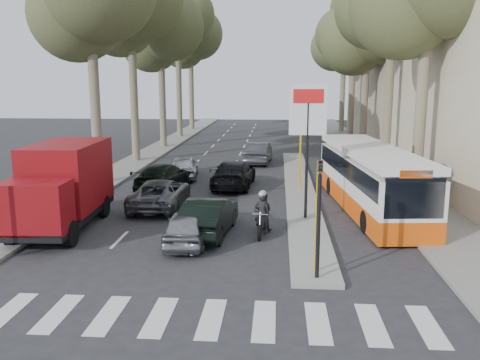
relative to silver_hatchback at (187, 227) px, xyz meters
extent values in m
plane|color=#28282B|center=(1.14, -1.74, -0.62)|extent=(120.00, 120.00, 0.00)
cube|color=gray|center=(9.74, 23.26, -0.56)|extent=(3.20, 70.00, 0.12)
cube|color=gray|center=(-6.86, 26.26, -0.56)|extent=(2.40, 64.00, 0.12)
cube|color=gray|center=(4.39, 9.26, -0.54)|extent=(1.50, 26.00, 0.16)
cube|color=#B7A88E|center=(16.64, 32.26, 7.38)|extent=(11.00, 20.00, 16.00)
cylinder|color=yellow|center=(4.39, -2.74, 1.13)|extent=(0.10, 0.10, 3.50)
cylinder|color=yellow|center=(4.39, 3.26, 1.13)|extent=(0.10, 0.10, 3.50)
cylinder|color=yellow|center=(4.39, 9.26, 1.13)|extent=(0.10, 0.10, 3.50)
cylinder|color=black|center=(4.39, 3.26, 1.98)|extent=(0.12, 0.12, 5.20)
cube|color=white|center=(4.39, 3.26, 3.98)|extent=(1.50, 0.10, 2.00)
cube|color=red|center=(4.39, 3.20, 4.53)|extent=(1.20, 0.02, 0.55)
cylinder|color=black|center=(4.39, -3.24, 0.98)|extent=(0.12, 0.12, 3.20)
imported|color=black|center=(4.39, -3.24, 2.48)|extent=(0.16, 0.41, 1.00)
cylinder|color=#6B604C|center=(-6.86, 10.26, 3.58)|extent=(0.56, 0.56, 8.40)
sphere|color=#46522E|center=(-7.86, 10.86, 8.68)|extent=(5.20, 5.20, 5.20)
cylinder|color=#6B604C|center=(-6.96, 18.26, 3.86)|extent=(0.56, 0.56, 8.96)
sphere|color=#46522E|center=(-7.96, 18.86, 9.30)|extent=(5.20, 5.20, 5.20)
cylinder|color=#6B604C|center=(-6.76, 26.26, 3.44)|extent=(0.56, 0.56, 8.12)
sphere|color=#46522E|center=(-7.76, 26.86, 8.37)|extent=(5.20, 5.20, 5.20)
sphere|color=#46522E|center=(-5.86, 25.46, 9.53)|extent=(5.80, 5.80, 5.80)
sphere|color=#46522E|center=(-6.56, 27.36, 10.69)|extent=(4.80, 4.80, 4.80)
cylinder|color=#6B604C|center=(-6.86, 34.26, 4.14)|extent=(0.56, 0.56, 9.52)
sphere|color=#46522E|center=(-7.86, 34.86, 9.92)|extent=(5.20, 5.20, 5.20)
sphere|color=#46522E|center=(-5.96, 33.46, 11.28)|extent=(5.80, 5.80, 5.80)
sphere|color=#46522E|center=(-6.66, 35.36, 12.64)|extent=(4.80, 4.80, 4.80)
cylinder|color=#6B604C|center=(-6.96, 42.26, 3.72)|extent=(0.56, 0.56, 8.68)
sphere|color=#46522E|center=(-7.96, 42.86, 8.99)|extent=(5.20, 5.20, 5.20)
sphere|color=#46522E|center=(-6.06, 41.46, 10.23)|extent=(5.80, 5.80, 5.80)
sphere|color=#46522E|center=(-6.76, 43.36, 11.47)|extent=(4.80, 4.80, 4.80)
cylinder|color=#6B604C|center=(10.14, 8.26, 3.58)|extent=(0.56, 0.56, 8.40)
sphere|color=#46522E|center=(9.14, 8.86, 8.68)|extent=(5.20, 5.20, 5.20)
cylinder|color=#6B604C|center=(10.24, 16.26, 4.00)|extent=(0.56, 0.56, 9.24)
sphere|color=#46522E|center=(9.24, 16.86, 9.61)|extent=(5.20, 5.20, 5.20)
cylinder|color=#6B604C|center=(10.04, 24.26, 3.30)|extent=(0.56, 0.56, 7.84)
sphere|color=#46522E|center=(9.04, 24.86, 8.06)|extent=(5.20, 5.20, 5.20)
sphere|color=#46522E|center=(10.94, 23.46, 9.18)|extent=(5.80, 5.80, 5.80)
sphere|color=#46522E|center=(10.24, 25.36, 10.30)|extent=(4.80, 4.80, 4.80)
cylinder|color=#6B604C|center=(10.14, 32.26, 3.86)|extent=(0.56, 0.56, 8.96)
sphere|color=#46522E|center=(9.14, 32.86, 9.30)|extent=(5.20, 5.20, 5.20)
sphere|color=#46522E|center=(11.04, 31.46, 10.58)|extent=(5.80, 5.80, 5.80)
sphere|color=#46522E|center=(10.34, 33.36, 11.86)|extent=(4.80, 4.80, 4.80)
cylinder|color=#6B604C|center=(10.24, 40.26, 3.58)|extent=(0.56, 0.56, 8.40)
sphere|color=#46522E|center=(9.24, 40.86, 8.68)|extent=(5.20, 5.20, 5.20)
sphere|color=#46522E|center=(11.14, 39.46, 9.88)|extent=(5.80, 5.80, 5.80)
sphere|color=#46522E|center=(10.44, 41.36, 11.08)|extent=(4.80, 4.80, 4.80)
imported|color=#94969B|center=(0.00, 0.00, 0.00)|extent=(1.66, 3.71, 1.24)
imported|color=black|center=(0.64, 1.19, 0.10)|extent=(1.92, 4.48, 1.44)
imported|color=#52555A|center=(-2.13, 5.05, 0.05)|extent=(2.29, 4.85, 1.34)
imported|color=black|center=(0.81, 9.91, 0.11)|extent=(2.31, 5.14, 1.46)
imported|color=#B0B5B9|center=(-2.36, 12.26, 0.06)|extent=(2.04, 4.13, 1.36)
imported|color=#44464B|center=(1.85, 18.12, 0.12)|extent=(1.90, 4.60, 1.48)
imported|color=black|center=(-2.86, 8.90, 0.09)|extent=(2.55, 5.09, 1.42)
cube|color=black|center=(-5.16, 1.42, -0.05)|extent=(2.55, 6.32, 0.26)
cylinder|color=black|center=(-6.11, -0.70, -0.15)|extent=(0.35, 0.95, 0.93)
cylinder|color=black|center=(-4.04, -0.61, -0.15)|extent=(0.35, 0.95, 0.93)
cylinder|color=black|center=(-6.28, 3.24, -0.15)|extent=(0.35, 0.95, 0.93)
cylinder|color=black|center=(-4.21, 3.33, -0.15)|extent=(0.35, 0.95, 0.93)
cube|color=maroon|center=(-5.06, -0.96, 0.89)|extent=(2.34, 1.55, 1.76)
cube|color=black|center=(-5.03, -1.64, 1.09)|extent=(2.08, 0.17, 0.93)
cube|color=maroon|center=(-5.20, 2.25, 1.40)|extent=(2.57, 4.45, 2.59)
cube|color=#F2550D|center=(7.34, 5.40, -0.10)|extent=(3.46, 11.08, 0.85)
cube|color=white|center=(7.34, 5.40, 1.04)|extent=(3.46, 11.08, 1.42)
cube|color=black|center=(7.34, 5.40, 1.32)|extent=(3.44, 10.65, 0.81)
cube|color=white|center=(7.34, 5.40, 2.08)|extent=(3.46, 11.08, 0.28)
cube|color=black|center=(7.89, 0.01, 1.18)|extent=(2.08, 0.27, 1.42)
cube|color=#F2550D|center=(7.89, 0.01, 2.02)|extent=(1.14, 0.18, 0.30)
cylinder|color=black|center=(6.63, 1.82, -0.19)|extent=(0.36, 0.93, 0.91)
cylinder|color=black|center=(8.75, 2.04, -0.19)|extent=(0.36, 0.93, 0.91)
cylinder|color=black|center=(5.94, 8.55, -0.19)|extent=(0.36, 0.93, 0.91)
cylinder|color=black|center=(8.06, 8.76, -0.19)|extent=(0.36, 0.93, 0.91)
cylinder|color=black|center=(2.58, 0.56, -0.32)|extent=(0.14, 0.60, 0.60)
cylinder|color=black|center=(2.69, 1.96, -0.32)|extent=(0.14, 0.60, 0.60)
cylinder|color=silver|center=(2.59, 0.63, 0.04)|extent=(0.08, 0.38, 0.75)
cube|color=black|center=(2.64, 1.31, -0.20)|extent=(0.26, 0.72, 0.28)
cube|color=black|center=(2.62, 1.12, 0.06)|extent=(0.31, 0.44, 0.21)
cube|color=black|center=(2.66, 1.59, 0.00)|extent=(0.31, 0.63, 0.11)
cylinder|color=silver|center=(2.59, 0.69, 0.34)|extent=(0.58, 0.08, 0.04)
imported|color=black|center=(2.64, 1.31, 0.21)|extent=(0.60, 0.42, 1.57)
imported|color=black|center=(2.67, 1.68, 0.17)|extent=(0.74, 0.45, 1.47)
sphere|color=#B2B2B7|center=(2.64, 1.26, 0.95)|extent=(0.26, 0.26, 0.26)
sphere|color=#B2B2B7|center=(2.66, 1.66, 0.90)|extent=(0.26, 0.26, 0.26)
imported|color=#3B3048|center=(10.19, 7.08, 0.31)|extent=(0.99, 1.01, 1.62)
imported|color=#615848|center=(10.52, 5.78, 0.49)|extent=(1.37, 1.20, 1.98)
camera|label=1|loc=(3.21, -17.25, 5.16)|focal=38.00mm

